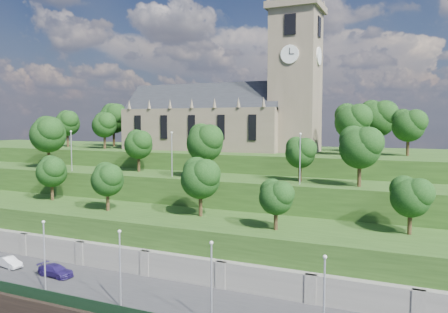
% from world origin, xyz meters
% --- Properties ---
extents(promenade, '(160.00, 12.00, 2.00)m').
position_xyz_m(promenade, '(0.00, 6.00, 1.00)').
color(promenade, '#2D2D30').
rests_on(promenade, ground).
extents(quay_wall, '(160.00, 0.50, 2.20)m').
position_xyz_m(quay_wall, '(0.00, -0.05, 1.10)').
color(quay_wall, black).
rests_on(quay_wall, ground).
extents(fence, '(160.00, 0.10, 1.20)m').
position_xyz_m(fence, '(0.00, 0.60, 2.60)').
color(fence, black).
rests_on(fence, promenade).
extents(retaining_wall, '(160.00, 2.10, 5.00)m').
position_xyz_m(retaining_wall, '(0.00, 11.97, 2.50)').
color(retaining_wall, slate).
rests_on(retaining_wall, ground).
extents(embankment_lower, '(160.00, 12.00, 8.00)m').
position_xyz_m(embankment_lower, '(0.00, 18.00, 4.00)').
color(embankment_lower, '#224216').
rests_on(embankment_lower, ground).
extents(embankment_upper, '(160.00, 10.00, 12.00)m').
position_xyz_m(embankment_upper, '(0.00, 29.00, 6.00)').
color(embankment_upper, '#224216').
rests_on(embankment_upper, ground).
extents(hilltop, '(160.00, 32.00, 15.00)m').
position_xyz_m(hilltop, '(0.00, 50.00, 7.50)').
color(hilltop, '#224216').
rests_on(hilltop, ground).
extents(church, '(38.60, 12.35, 27.60)m').
position_xyz_m(church, '(0.79, 45.98, 22.52)').
color(church, brown).
rests_on(church, hilltop).
extents(trees_lower, '(69.96, 8.36, 7.82)m').
position_xyz_m(trees_lower, '(1.87, 18.37, 12.67)').
color(trees_lower, '#302212').
rests_on(trees_lower, embankment_lower).
extents(trees_upper, '(61.40, 8.16, 9.61)m').
position_xyz_m(trees_upper, '(-2.13, 27.97, 17.66)').
color(trees_upper, '#302212').
rests_on(trees_upper, embankment_upper).
extents(trees_hilltop, '(74.81, 15.66, 9.73)m').
position_xyz_m(trees_hilltop, '(-0.62, 45.24, 20.94)').
color(trees_hilltop, '#302212').
rests_on(trees_hilltop, hilltop).
extents(lamp_posts_promenade, '(60.36, 0.36, 7.91)m').
position_xyz_m(lamp_posts_promenade, '(-2.00, 2.50, 6.56)').
color(lamp_posts_promenade, '#B2B2B7').
rests_on(lamp_posts_promenade, promenade).
extents(lamp_posts_upper, '(40.36, 0.36, 6.99)m').
position_xyz_m(lamp_posts_upper, '(0.00, 26.00, 16.09)').
color(lamp_posts_upper, '#B2B2B7').
rests_on(lamp_posts_upper, embankment_upper).
extents(car_middle, '(4.20, 1.99, 1.33)m').
position_xyz_m(car_middle, '(-12.57, 6.66, 2.66)').
color(car_middle, silver).
rests_on(car_middle, promenade).
extents(car_right, '(4.87, 2.25, 1.38)m').
position_xyz_m(car_right, '(-4.69, 6.65, 2.69)').
color(car_right, '#231854').
rests_on(car_right, promenade).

